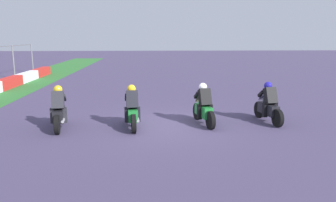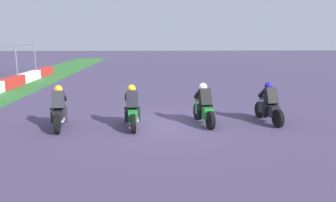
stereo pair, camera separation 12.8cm
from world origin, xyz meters
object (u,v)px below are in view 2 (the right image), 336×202
at_px(rider_lane_d, 59,111).
at_px(rider_lane_b, 204,108).
at_px(rider_lane_c, 132,110).
at_px(rider_lane_a, 269,106).

bearing_deg(rider_lane_d, rider_lane_b, -95.42).
distance_m(rider_lane_c, rider_lane_d, 2.53).
relative_size(rider_lane_a, rider_lane_c, 1.00).
distance_m(rider_lane_a, rider_lane_c, 5.05).
bearing_deg(rider_lane_b, rider_lane_c, 85.73).
height_order(rider_lane_b, rider_lane_c, same).
bearing_deg(rider_lane_d, rider_lane_a, -95.23).
bearing_deg(rider_lane_a, rider_lane_b, 85.49).
bearing_deg(rider_lane_d, rider_lane_c, -98.96).
relative_size(rider_lane_a, rider_lane_d, 1.00).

